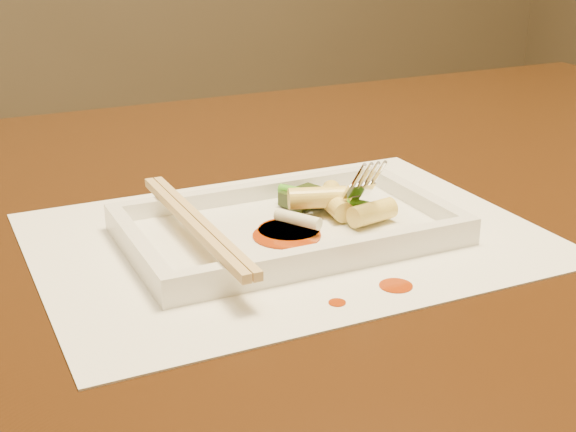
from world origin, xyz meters
name	(u,v)px	position (x,y,z in m)	size (l,w,h in m)	color
table	(325,301)	(0.00, 0.00, 0.65)	(1.40, 0.90, 0.75)	black
placemat	(288,237)	(-0.07, -0.06, 0.75)	(0.40, 0.30, 0.00)	white
sauce_splatter_a	(396,286)	(-0.04, -0.18, 0.75)	(0.02, 0.02, 0.00)	#992C04
sauce_splatter_b	(337,303)	(-0.09, -0.18, 0.75)	(0.01, 0.01, 0.00)	#992C04
plate_base	(288,232)	(-0.07, -0.06, 0.76)	(0.26, 0.16, 0.01)	white
plate_rim_far	(252,192)	(-0.07, 0.01, 0.77)	(0.26, 0.01, 0.01)	white
plate_rim_near	(331,253)	(-0.07, -0.14, 0.77)	(0.26, 0.01, 0.01)	white
plate_rim_left	(138,245)	(-0.19, -0.06, 0.77)	(0.01, 0.14, 0.01)	white
plate_rim_right	(417,197)	(0.05, -0.06, 0.77)	(0.01, 0.14, 0.01)	white
veg_piece	(305,197)	(-0.03, -0.02, 0.77)	(0.04, 0.03, 0.01)	black
scallion_white	(298,219)	(-0.07, -0.08, 0.77)	(0.01, 0.01, 0.04)	#EAEACC
scallion_green	(323,197)	(-0.03, -0.04, 0.77)	(0.01, 0.01, 0.09)	#379518
chopstick_a	(191,223)	(-0.15, -0.06, 0.78)	(0.01, 0.22, 0.01)	tan
chopstick_b	(201,222)	(-0.14, -0.06, 0.78)	(0.01, 0.22, 0.01)	tan
fork	(355,124)	(0.00, -0.04, 0.83)	(0.09, 0.10, 0.14)	silver
sauce_blob_0	(289,229)	(-0.07, -0.07, 0.76)	(0.05, 0.05, 0.00)	#992C04
sauce_blob_1	(286,229)	(-0.07, -0.07, 0.76)	(0.04, 0.04, 0.00)	#992C04
sauce_blob_2	(287,235)	(-0.08, -0.08, 0.76)	(0.05, 0.05, 0.00)	#992C04
rice_cake_0	(334,204)	(-0.02, -0.05, 0.77)	(0.02, 0.02, 0.05)	#FFEF77
rice_cake_1	(372,212)	(0.00, -0.09, 0.77)	(0.02, 0.02, 0.04)	#FFEF77
rice_cake_2	(317,198)	(-0.04, -0.05, 0.78)	(0.02, 0.02, 0.05)	#FFEF77
rice_cake_3	(332,196)	(-0.01, -0.04, 0.77)	(0.02, 0.02, 0.04)	#FFEF77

